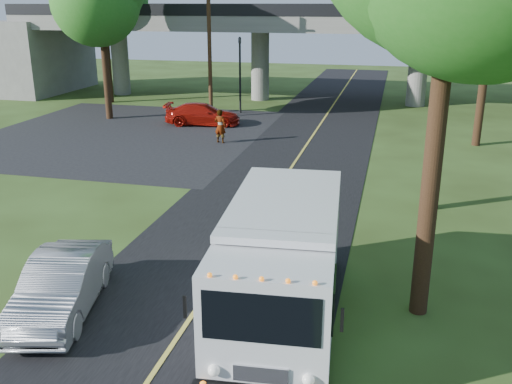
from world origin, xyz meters
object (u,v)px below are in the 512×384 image
(step_van, at_px, (282,260))
(pedestrian, at_px, (220,126))
(silver_sedan, at_px, (61,285))
(tree_left_far, at_px, (105,2))
(red_sedan, at_px, (203,114))
(utility_pole, at_px, (210,48))
(traffic_signal, at_px, (240,67))

(step_van, bearing_deg, pedestrian, 107.12)
(silver_sedan, bearing_deg, pedestrian, 80.85)
(tree_left_far, xyz_separation_m, red_sedan, (9.53, -6.27, -6.76))
(tree_left_far, distance_m, red_sedan, 13.26)
(step_van, bearing_deg, utility_pole, 107.21)
(step_van, xyz_separation_m, pedestrian, (-6.93, 17.39, -0.67))
(traffic_signal, xyz_separation_m, utility_pole, (-1.50, -2.00, 1.40))
(traffic_signal, xyz_separation_m, pedestrian, (1.26, -8.83, -2.26))
(tree_left_far, relative_size, step_van, 1.37)
(traffic_signal, relative_size, step_van, 0.72)
(tree_left_far, xyz_separation_m, silver_sedan, (13.54, -28.97, -6.72))
(tree_left_far, bearing_deg, traffic_signal, -9.65)
(tree_left_far, bearing_deg, utility_pole, -22.43)
(utility_pole, distance_m, step_van, 26.26)
(tree_left_far, bearing_deg, silver_sedan, -64.95)
(traffic_signal, relative_size, utility_pole, 0.58)
(utility_pole, distance_m, silver_sedan, 25.78)
(utility_pole, bearing_deg, traffic_signal, 53.13)
(tree_left_far, height_order, step_van, tree_left_far)
(traffic_signal, height_order, utility_pole, utility_pole)
(traffic_signal, xyz_separation_m, red_sedan, (-1.27, -4.44, -2.51))
(red_sedan, xyz_separation_m, pedestrian, (2.53, -4.39, 0.25))
(step_van, xyz_separation_m, red_sedan, (-9.46, 21.78, -0.92))
(step_van, bearing_deg, silver_sedan, -175.08)
(traffic_signal, bearing_deg, utility_pole, -126.87)
(utility_pole, height_order, silver_sedan, utility_pole)
(step_van, distance_m, silver_sedan, 5.59)
(red_sedan, relative_size, pedestrian, 2.52)
(tree_left_far, distance_m, step_van, 34.38)
(traffic_signal, distance_m, tree_left_far, 11.75)
(tree_left_far, relative_size, silver_sedan, 2.23)
(traffic_signal, xyz_separation_m, silver_sedan, (2.75, -27.14, -2.47))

